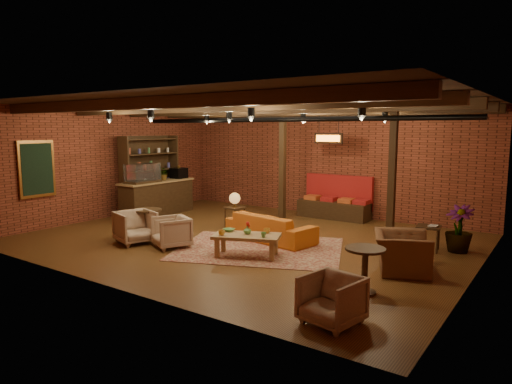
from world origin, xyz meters
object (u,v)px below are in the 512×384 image
Objects in this scene: side_table_book at (429,228)px; armchair_a at (135,225)px; round_table_right at (365,263)px; plant_tall at (462,181)px; coffee_table at (246,237)px; armchair_right at (402,246)px; armchair_b at (171,230)px; side_table_lamp at (235,201)px; sofa at (270,227)px; round_table_left at (148,218)px; armchair_far at (332,298)px.

armchair_a is at bearing -151.07° from side_table_book.
side_table_book is 3.27m from round_table_right.
plant_tall is at bearing 24.20° from side_table_book.
armchair_right reaches higher than coffee_table.
armchair_right is (4.74, 1.16, 0.11)m from armchair_b.
armchair_a is 0.27× the size of plant_tall.
armchair_b is at bearing -148.19° from side_table_book.
side_table_lamp is at bearing 132.13° from coffee_table.
side_table_book is (2.96, 2.62, 0.09)m from coffee_table.
armchair_b is at bearing 176.17° from round_table_right.
plant_tall is at bearing -43.56° from armchair_a.
round_table_left reaches higher than sofa.
armchair_a is 1.10× the size of round_table_right.
armchair_far is at bearing -40.69° from side_table_lamp.
armchair_a is at bearing 176.42° from armchair_far.
round_table_left is 1.23× the size of side_table_book.
armchair_right is at bearing 84.88° from round_table_right.
armchair_far is at bearing -18.89° from round_table_left.
side_table_book is 1.19m from plant_tall.
armchair_far is at bearing -97.61° from plant_tall.
armchair_a is at bearing -141.48° from armchair_b.
side_table_lamp is 5.00m from armchair_right.
coffee_table is 1.82× the size of armchair_a.
armchair_a reaches higher than coffee_table.
coffee_table is 2.88m from round_table_right.
armchair_far is (5.78, -1.98, -0.11)m from round_table_left.
round_table_right is at bearing 22.64° from armchair_b.
armchair_b is 1.33× the size of side_table_book.
armchair_right is 1.95× the size of side_table_book.
side_table_book is at bearing 87.29° from round_table_right.
sofa is 3.16× the size of round_table_left.
round_table_right is at bearing 153.16° from armchair_right.
round_table_left is (-1.02, -2.12, -0.24)m from side_table_lamp.
plant_tall is (6.28, 3.41, 1.11)m from armchair_a.
armchair_b is at bearing 171.40° from armchair_far.
round_table_left is 0.85× the size of armchair_a.
armchair_a is (-2.43, -1.96, 0.09)m from sofa.
armchair_right is at bearing 15.68° from coffee_table.
side_table_lamp is 2.46m from armchair_b.
plant_tall is at bearing 78.48° from round_table_right.
coffee_table is 3.05m from armchair_right.
armchair_a is at bearing -108.08° from side_table_lamp.
armchair_a is 7.23m from plant_tall.
armchair_b is (-1.49, -1.75, 0.05)m from sofa.
side_table_book is at bearing -150.08° from sofa.
armchair_a is 0.97m from armchair_b.
armchair_a is 5.81m from armchair_far.
round_table_left is at bearing -179.58° from coffee_table.
side_table_lamp is 1.65× the size of side_table_book.
round_table_left is 0.63× the size of armchair_right.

